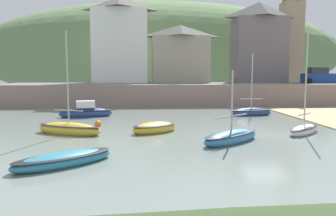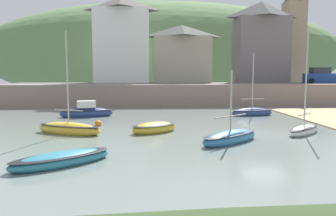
{
  "view_description": "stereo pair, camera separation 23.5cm",
  "coord_description": "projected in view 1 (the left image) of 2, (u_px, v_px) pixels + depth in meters",
  "views": [
    {
      "loc": [
        -7.06,
        -18.86,
        3.65
      ],
      "look_at": [
        -5.61,
        3.54,
        1.23
      ],
      "focal_mm": 34.8,
      "sensor_mm": 36.0,
      "label": 1
    },
    {
      "loc": [
        -6.82,
        -18.88,
        3.65
      ],
      "look_at": [
        -5.61,
        3.54,
        1.23
      ],
      "focal_mm": 34.8,
      "sensor_mm": 36.0,
      "label": 2
    }
  ],
  "objects": [
    {
      "name": "church_with_spire",
      "position": [
        291.0,
        22.0,
        48.25
      ],
      "size": [
        3.0,
        3.0,
        17.17
      ],
      "color": "#9C8769",
      "rests_on": "ground"
    },
    {
      "name": "sailboat_white_hull",
      "position": [
        64.0,
        160.0,
        12.98
      ],
      "size": [
        4.14,
        3.61,
        0.67
      ],
      "rotation": [
        0.0,
        0.0,
        0.65
      ],
      "color": "teal",
      "rests_on": "ground"
    },
    {
      "name": "quay_seawall",
      "position": [
        210.0,
        93.0,
        36.78
      ],
      "size": [
        48.0,
        9.4,
        2.4
      ],
      "color": "gray",
      "rests_on": "ground"
    },
    {
      "name": "motorboat_with_cabin",
      "position": [
        155.0,
        128.0,
        20.13
      ],
      "size": [
        3.35,
        2.88,
        0.84
      ],
      "rotation": [
        0.0,
        0.0,
        0.59
      ],
      "color": "gold",
      "rests_on": "ground"
    },
    {
      "name": "hillside_backdrop",
      "position": [
        162.0,
        55.0,
        73.27
      ],
      "size": [
        80.0,
        44.0,
        22.0
      ],
      "color": "#61814F",
      "rests_on": "ground"
    },
    {
      "name": "waterfront_building_right",
      "position": [
        259.0,
        42.0,
        44.24
      ],
      "size": [
        7.06,
        4.92,
        10.79
      ],
      "color": "slate",
      "rests_on": "ground"
    },
    {
      "name": "rowboat_small_beached",
      "position": [
        304.0,
        129.0,
        19.65
      ],
      "size": [
        3.22,
        3.05,
        6.55
      ],
      "rotation": [
        0.0,
        0.0,
        0.74
      ],
      "color": "silver",
      "rests_on": "ground"
    },
    {
      "name": "sailboat_tall_mast",
      "position": [
        69.0,
        129.0,
        19.59
      ],
      "size": [
        4.49,
        2.88,
        6.32
      ],
      "rotation": [
        0.0,
        0.0,
        -0.41
      ],
      "color": "gold",
      "rests_on": "ground"
    },
    {
      "name": "sailboat_nearest_shore",
      "position": [
        86.0,
        112.0,
        27.26
      ],
      "size": [
        4.5,
        2.11,
        1.56
      ],
      "rotation": [
        0.0,
        0.0,
        0.21
      ],
      "color": "navy",
      "rests_on": "ground"
    },
    {
      "name": "mooring_buoy",
      "position": [
        98.0,
        124.0,
        22.56
      ],
      "size": [
        0.48,
        0.48,
        0.48
      ],
      "color": "orange",
      "rests_on": "ground"
    },
    {
      "name": "waterfront_building_left",
      "position": [
        121.0,
        40.0,
        43.03
      ],
      "size": [
        7.3,
        5.87,
        11.16
      ],
      "color": "white",
      "rests_on": "ground"
    },
    {
      "name": "dinghy_open_wooden",
      "position": [
        251.0,
        112.0,
        28.05
      ],
      "size": [
        3.73,
        1.36,
        5.54
      ],
      "rotation": [
        0.0,
        0.0,
        0.13
      ],
      "color": "navy",
      "rests_on": "ground"
    },
    {
      "name": "waterfront_building_centre",
      "position": [
        180.0,
        53.0,
        43.72
      ],
      "size": [
        7.77,
        5.01,
        7.64
      ],
      "color": "#A59D85",
      "rests_on": "ground"
    },
    {
      "name": "parked_car_near_slipway",
      "position": [
        319.0,
        77.0,
        40.68
      ],
      "size": [
        4.18,
        1.91,
        1.95
      ],
      "rotation": [
        0.0,
        0.0,
        -0.05
      ],
      "color": "navy",
      "rests_on": "ground"
    },
    {
      "name": "sailboat_far_left",
      "position": [
        231.0,
        137.0,
        17.19
      ],
      "size": [
        4.04,
        3.63,
        3.98
      ],
      "rotation": [
        0.0,
        0.0,
        0.69
      ],
      "color": "teal",
      "rests_on": "ground"
    }
  ]
}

